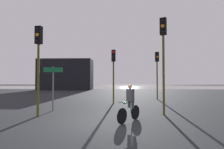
% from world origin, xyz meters
% --- Properties ---
extents(ground_plane, '(120.00, 120.00, 0.00)m').
position_xyz_m(ground_plane, '(0.00, 0.00, 0.00)').
color(ground_plane, black).
extents(water_strip, '(80.00, 16.00, 0.01)m').
position_xyz_m(water_strip, '(0.00, 34.37, 0.00)').
color(water_strip, gray).
rests_on(water_strip, ground).
extents(distant_building, '(9.63, 4.00, 5.56)m').
position_xyz_m(distant_building, '(-8.65, 24.37, 2.78)').
color(distant_building, black).
rests_on(distant_building, ground).
extents(traffic_light_near_right, '(0.40, 0.42, 5.10)m').
position_xyz_m(traffic_light_near_right, '(3.32, 1.69, 3.50)').
color(traffic_light_near_right, '#4C4719').
rests_on(traffic_light_near_right, ground).
extents(traffic_light_center, '(0.33, 0.35, 4.15)m').
position_xyz_m(traffic_light_center, '(0.58, 5.96, 2.90)').
color(traffic_light_center, '#4C4719').
rests_on(traffic_light_center, ground).
extents(traffic_light_far_right, '(0.34, 0.36, 4.42)m').
position_xyz_m(traffic_light_far_right, '(4.59, 8.85, 3.08)').
color(traffic_light_far_right, '#4C4719').
rests_on(traffic_light_far_right, ground).
extents(traffic_light_near_left, '(0.36, 0.37, 4.54)m').
position_xyz_m(traffic_light_near_left, '(-3.10, 1.11, 3.15)').
color(traffic_light_near_left, '#4C4719').
rests_on(traffic_light_near_left, ground).
extents(direction_sign_post, '(1.10, 0.16, 2.60)m').
position_xyz_m(direction_sign_post, '(-2.90, 2.62, 1.70)').
color(direction_sign_post, slate).
rests_on(direction_sign_post, ground).
extents(cyclist, '(1.06, 1.39, 1.62)m').
position_xyz_m(cyclist, '(1.44, 0.14, 0.82)').
color(cyclist, black).
rests_on(cyclist, ground).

